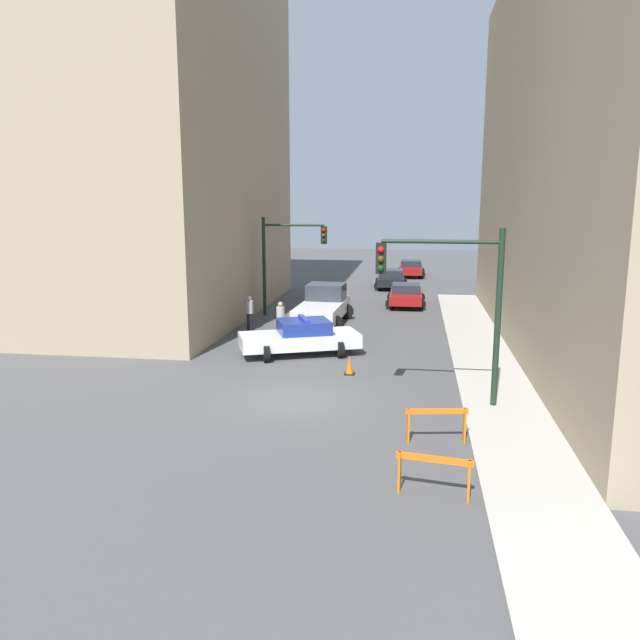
{
  "coord_description": "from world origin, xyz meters",
  "views": [
    {
      "loc": [
        3.46,
        -18.27,
        6.11
      ],
      "look_at": [
        -0.13,
        5.43,
        1.46
      ],
      "focal_mm": 35.0,
      "sensor_mm": 36.0,
      "label": 1
    }
  ],
  "objects_px": {
    "parked_car_mid": "(391,278)",
    "barrier_mid": "(437,419)",
    "barrier_front": "(434,469)",
    "police_car": "(300,337)",
    "white_truck": "(323,306)",
    "parked_car_near": "(406,294)",
    "traffic_light_far": "(284,252)",
    "traffic_cone": "(350,366)",
    "parked_car_far": "(411,268)",
    "pedestrian_corner": "(250,313)",
    "traffic_light_near": "(458,290)",
    "pedestrian_crossing": "(281,319)"
  },
  "relations": [
    {
      "from": "white_truck",
      "to": "parked_car_far",
      "type": "relative_size",
      "value": 1.27
    },
    {
      "from": "barrier_mid",
      "to": "traffic_cone",
      "type": "height_order",
      "value": "barrier_mid"
    },
    {
      "from": "traffic_cone",
      "to": "parked_car_mid",
      "type": "bearing_deg",
      "value": 88.49
    },
    {
      "from": "barrier_front",
      "to": "pedestrian_corner",
      "type": "bearing_deg",
      "value": 117.33
    },
    {
      "from": "white_truck",
      "to": "parked_car_near",
      "type": "height_order",
      "value": "white_truck"
    },
    {
      "from": "traffic_light_near",
      "to": "police_car",
      "type": "distance_m",
      "value": 8.45
    },
    {
      "from": "pedestrian_crossing",
      "to": "traffic_light_far",
      "type": "bearing_deg",
      "value": 67.03
    },
    {
      "from": "traffic_light_near",
      "to": "parked_car_far",
      "type": "relative_size",
      "value": 1.21
    },
    {
      "from": "police_car",
      "to": "white_truck",
      "type": "height_order",
      "value": "white_truck"
    },
    {
      "from": "traffic_light_far",
      "to": "parked_car_near",
      "type": "distance_m",
      "value": 8.04
    },
    {
      "from": "white_truck",
      "to": "pedestrian_crossing",
      "type": "xyz_separation_m",
      "value": [
        -1.39,
        -3.63,
        -0.04
      ]
    },
    {
      "from": "pedestrian_crossing",
      "to": "barrier_front",
      "type": "relative_size",
      "value": 1.05
    },
    {
      "from": "traffic_light_far",
      "to": "police_car",
      "type": "distance_m",
      "value": 8.98
    },
    {
      "from": "barrier_mid",
      "to": "pedestrian_crossing",
      "type": "bearing_deg",
      "value": 119.89
    },
    {
      "from": "parked_car_mid",
      "to": "pedestrian_crossing",
      "type": "distance_m",
      "value": 17.5
    },
    {
      "from": "traffic_light_near",
      "to": "traffic_cone",
      "type": "height_order",
      "value": "traffic_light_near"
    },
    {
      "from": "pedestrian_corner",
      "to": "parked_car_mid",
      "type": "bearing_deg",
      "value": 18.03
    },
    {
      "from": "parked_car_mid",
      "to": "parked_car_far",
      "type": "distance_m",
      "value": 7.11
    },
    {
      "from": "traffic_light_far",
      "to": "traffic_cone",
      "type": "relative_size",
      "value": 7.93
    },
    {
      "from": "white_truck",
      "to": "parked_car_mid",
      "type": "xyz_separation_m",
      "value": [
        2.85,
        13.34,
        -0.23
      ]
    },
    {
      "from": "police_car",
      "to": "barrier_front",
      "type": "xyz_separation_m",
      "value": [
        4.93,
        -11.53,
        -0.11
      ]
    },
    {
      "from": "traffic_light_near",
      "to": "parked_car_far",
      "type": "distance_m",
      "value": 32.52
    },
    {
      "from": "traffic_light_far",
      "to": "white_truck",
      "type": "xyz_separation_m",
      "value": [
        2.34,
        -1.83,
        -2.49
      ]
    },
    {
      "from": "parked_car_mid",
      "to": "barrier_front",
      "type": "distance_m",
      "value": 31.37
    },
    {
      "from": "barrier_mid",
      "to": "traffic_light_far",
      "type": "bearing_deg",
      "value": 113.95
    },
    {
      "from": "traffic_light_near",
      "to": "barrier_mid",
      "type": "distance_m",
      "value": 4.15
    },
    {
      "from": "barrier_front",
      "to": "parked_car_far",
      "type": "bearing_deg",
      "value": 91.17
    },
    {
      "from": "parked_car_near",
      "to": "barrier_mid",
      "type": "height_order",
      "value": "parked_car_near"
    },
    {
      "from": "traffic_light_near",
      "to": "police_car",
      "type": "xyz_separation_m",
      "value": [
        -5.67,
        5.6,
        -2.81
      ]
    },
    {
      "from": "parked_car_near",
      "to": "barrier_mid",
      "type": "bearing_deg",
      "value": -87.29
    },
    {
      "from": "pedestrian_corner",
      "to": "traffic_cone",
      "type": "distance_m",
      "value": 8.74
    },
    {
      "from": "police_car",
      "to": "pedestrian_corner",
      "type": "xyz_separation_m",
      "value": [
        -3.22,
        4.25,
        0.14
      ]
    },
    {
      "from": "police_car",
      "to": "barrier_mid",
      "type": "relative_size",
      "value": 3.19
    },
    {
      "from": "police_car",
      "to": "pedestrian_crossing",
      "type": "distance_m",
      "value": 3.13
    },
    {
      "from": "traffic_light_far",
      "to": "parked_car_mid",
      "type": "relative_size",
      "value": 1.2
    },
    {
      "from": "white_truck",
      "to": "police_car",
      "type": "bearing_deg",
      "value": -87.37
    },
    {
      "from": "parked_car_mid",
      "to": "barrier_mid",
      "type": "bearing_deg",
      "value": -86.84
    },
    {
      "from": "parked_car_near",
      "to": "pedestrian_corner",
      "type": "relative_size",
      "value": 2.6
    },
    {
      "from": "police_car",
      "to": "parked_car_mid",
      "type": "xyz_separation_m",
      "value": [
        2.82,
        19.76,
        -0.05
      ]
    },
    {
      "from": "pedestrian_crossing",
      "to": "traffic_cone",
      "type": "height_order",
      "value": "pedestrian_crossing"
    },
    {
      "from": "traffic_light_near",
      "to": "parked_car_far",
      "type": "xyz_separation_m",
      "value": [
        -1.52,
        32.36,
        -2.86
      ]
    },
    {
      "from": "barrier_front",
      "to": "pedestrian_crossing",
      "type": "bearing_deg",
      "value": 113.9
    },
    {
      "from": "pedestrian_corner",
      "to": "traffic_light_near",
      "type": "bearing_deg",
      "value": -98.61
    },
    {
      "from": "pedestrian_corner",
      "to": "traffic_light_far",
      "type": "bearing_deg",
      "value": 27.16
    },
    {
      "from": "police_car",
      "to": "pedestrian_corner",
      "type": "height_order",
      "value": "pedestrian_corner"
    },
    {
      "from": "pedestrian_crossing",
      "to": "white_truck",
      "type": "bearing_deg",
      "value": 36.27
    },
    {
      "from": "parked_car_mid",
      "to": "traffic_cone",
      "type": "height_order",
      "value": "parked_car_mid"
    },
    {
      "from": "traffic_light_far",
      "to": "traffic_cone",
      "type": "distance_m",
      "value": 12.13
    },
    {
      "from": "parked_car_mid",
      "to": "parked_car_far",
      "type": "bearing_deg",
      "value": 77.86
    },
    {
      "from": "pedestrian_corner",
      "to": "barrier_front",
      "type": "distance_m",
      "value": 17.77
    }
  ]
}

